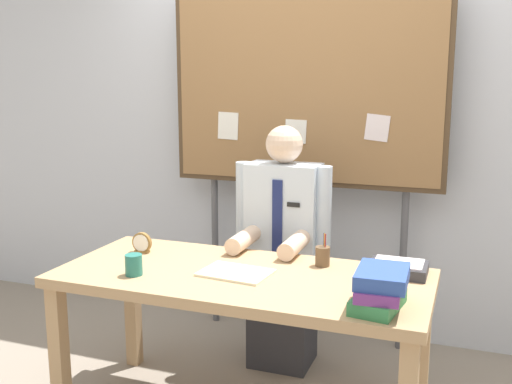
{
  "coord_description": "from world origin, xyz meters",
  "views": [
    {
      "loc": [
        0.98,
        -2.46,
        1.64
      ],
      "look_at": [
        0.0,
        0.19,
        1.09
      ],
      "focal_mm": 41.93,
      "sensor_mm": 36.0,
      "label": 1
    }
  ],
  "objects_px": {
    "desk": "(242,291)",
    "pen_holder": "(323,256)",
    "coffee_mug": "(134,265)",
    "bulletin_board": "(305,92)",
    "paper_tray": "(398,268)",
    "person": "(283,257)",
    "open_notebook": "(236,273)",
    "desk_clock": "(142,243)",
    "book_stack": "(380,288)"
  },
  "relations": [
    {
      "from": "desk",
      "to": "book_stack",
      "type": "xyz_separation_m",
      "value": [
        0.67,
        -0.21,
        0.17
      ]
    },
    {
      "from": "bulletin_board",
      "to": "pen_holder",
      "type": "xyz_separation_m",
      "value": [
        0.32,
        -0.79,
        -0.76
      ]
    },
    {
      "from": "book_stack",
      "to": "coffee_mug",
      "type": "relative_size",
      "value": 3.14
    },
    {
      "from": "coffee_mug",
      "to": "pen_holder",
      "type": "height_order",
      "value": "pen_holder"
    },
    {
      "from": "book_stack",
      "to": "person",
      "type": "bearing_deg",
      "value": 128.73
    },
    {
      "from": "coffee_mug",
      "to": "paper_tray",
      "type": "relative_size",
      "value": 0.38
    },
    {
      "from": "bulletin_board",
      "to": "pen_holder",
      "type": "height_order",
      "value": "bulletin_board"
    },
    {
      "from": "desk",
      "to": "coffee_mug",
      "type": "xyz_separation_m",
      "value": [
        -0.46,
        -0.2,
        0.14
      ]
    },
    {
      "from": "desk",
      "to": "desk_clock",
      "type": "xyz_separation_m",
      "value": [
        -0.61,
        0.13,
        0.14
      ]
    },
    {
      "from": "bulletin_board",
      "to": "paper_tray",
      "type": "distance_m",
      "value": 1.3
    },
    {
      "from": "pen_holder",
      "to": "paper_tray",
      "type": "bearing_deg",
      "value": 0.69
    },
    {
      "from": "person",
      "to": "coffee_mug",
      "type": "relative_size",
      "value": 14.12
    },
    {
      "from": "person",
      "to": "desk",
      "type": "bearing_deg",
      "value": -90.0
    },
    {
      "from": "open_notebook",
      "to": "bulletin_board",
      "type": "bearing_deg",
      "value": 88.8
    },
    {
      "from": "desk",
      "to": "paper_tray",
      "type": "height_order",
      "value": "paper_tray"
    },
    {
      "from": "person",
      "to": "coffee_mug",
      "type": "distance_m",
      "value": 0.95
    },
    {
      "from": "desk",
      "to": "paper_tray",
      "type": "relative_size",
      "value": 6.63
    },
    {
      "from": "person",
      "to": "bulletin_board",
      "type": "xyz_separation_m",
      "value": [
        -0.0,
        0.4,
        0.91
      ]
    },
    {
      "from": "pen_holder",
      "to": "coffee_mug",
      "type": "bearing_deg",
      "value": -150.79
    },
    {
      "from": "book_stack",
      "to": "desk_clock",
      "type": "bearing_deg",
      "value": 165.12
    },
    {
      "from": "bulletin_board",
      "to": "coffee_mug",
      "type": "xyz_separation_m",
      "value": [
        -0.46,
        -1.22,
        -0.76
      ]
    },
    {
      "from": "bulletin_board",
      "to": "pen_holder",
      "type": "relative_size",
      "value": 13.5
    },
    {
      "from": "book_stack",
      "to": "open_notebook",
      "type": "height_order",
      "value": "book_stack"
    },
    {
      "from": "book_stack",
      "to": "coffee_mug",
      "type": "height_order",
      "value": "book_stack"
    },
    {
      "from": "pen_holder",
      "to": "paper_tray",
      "type": "height_order",
      "value": "pen_holder"
    },
    {
      "from": "person",
      "to": "paper_tray",
      "type": "height_order",
      "value": "person"
    },
    {
      "from": "pen_holder",
      "to": "open_notebook",
      "type": "bearing_deg",
      "value": -143.14
    },
    {
      "from": "pen_holder",
      "to": "desk",
      "type": "bearing_deg",
      "value": -143.53
    },
    {
      "from": "desk",
      "to": "coffee_mug",
      "type": "relative_size",
      "value": 17.64
    },
    {
      "from": "pen_holder",
      "to": "person",
      "type": "bearing_deg",
      "value": 130.21
    },
    {
      "from": "bulletin_board",
      "to": "pen_holder",
      "type": "distance_m",
      "value": 1.14
    },
    {
      "from": "person",
      "to": "coffee_mug",
      "type": "xyz_separation_m",
      "value": [
        -0.46,
        -0.82,
        0.15
      ]
    },
    {
      "from": "desk",
      "to": "pen_holder",
      "type": "bearing_deg",
      "value": 36.47
    },
    {
      "from": "paper_tray",
      "to": "book_stack",
      "type": "bearing_deg",
      "value": -92.17
    },
    {
      "from": "open_notebook",
      "to": "person",
      "type": "bearing_deg",
      "value": 88.03
    },
    {
      "from": "coffee_mug",
      "to": "pen_holder",
      "type": "xyz_separation_m",
      "value": [
        0.78,
        0.44,
        0.0
      ]
    },
    {
      "from": "paper_tray",
      "to": "pen_holder",
      "type": "bearing_deg",
      "value": -179.31
    },
    {
      "from": "desk",
      "to": "pen_holder",
      "type": "relative_size",
      "value": 10.78
    },
    {
      "from": "desk",
      "to": "paper_tray",
      "type": "xyz_separation_m",
      "value": [
        0.68,
        0.24,
        0.12
      ]
    },
    {
      "from": "book_stack",
      "to": "paper_tray",
      "type": "distance_m",
      "value": 0.45
    },
    {
      "from": "desk",
      "to": "book_stack",
      "type": "height_order",
      "value": "book_stack"
    },
    {
      "from": "coffee_mug",
      "to": "paper_tray",
      "type": "bearing_deg",
      "value": 21.14
    },
    {
      "from": "book_stack",
      "to": "paper_tray",
      "type": "height_order",
      "value": "book_stack"
    },
    {
      "from": "bulletin_board",
      "to": "open_notebook",
      "type": "xyz_separation_m",
      "value": [
        -0.02,
        -1.05,
        -0.8
      ]
    },
    {
      "from": "person",
      "to": "book_stack",
      "type": "xyz_separation_m",
      "value": [
        0.67,
        -0.83,
        0.18
      ]
    },
    {
      "from": "open_notebook",
      "to": "paper_tray",
      "type": "distance_m",
      "value": 0.75
    },
    {
      "from": "coffee_mug",
      "to": "desk",
      "type": "bearing_deg",
      "value": 23.31
    },
    {
      "from": "open_notebook",
      "to": "paper_tray",
      "type": "height_order",
      "value": "paper_tray"
    },
    {
      "from": "desk_clock",
      "to": "pen_holder",
      "type": "xyz_separation_m",
      "value": [
        0.93,
        0.11,
        0.0
      ]
    },
    {
      "from": "pen_holder",
      "to": "bulletin_board",
      "type": "bearing_deg",
      "value": 112.36
    }
  ]
}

